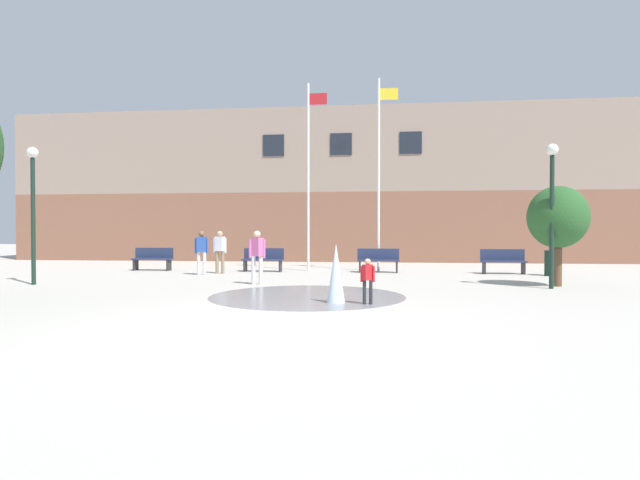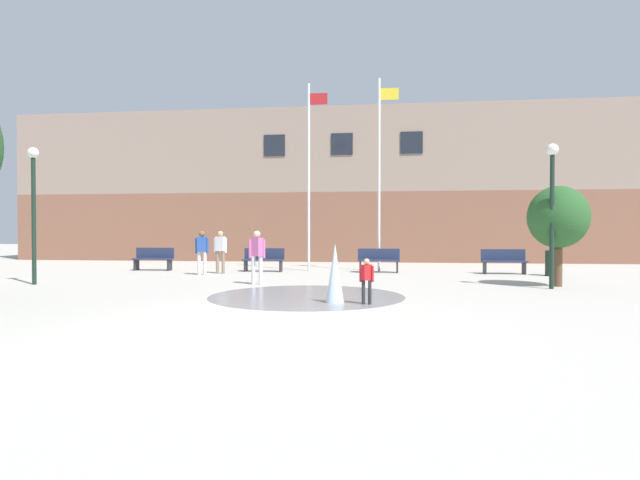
{
  "view_description": "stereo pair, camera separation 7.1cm",
  "coord_description": "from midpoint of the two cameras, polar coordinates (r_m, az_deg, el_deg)",
  "views": [
    {
      "loc": [
        1.81,
        -7.79,
        1.56
      ],
      "look_at": [
        0.04,
        7.74,
        1.3
      ],
      "focal_mm": 28.0,
      "sensor_mm": 36.0,
      "label": 1
    },
    {
      "loc": [
        1.88,
        -7.78,
        1.56
      ],
      "look_at": [
        0.04,
        7.74,
        1.3
      ],
      "focal_mm": 28.0,
      "sensor_mm": 36.0,
      "label": 2
    }
  ],
  "objects": [
    {
      "name": "splash_fountain",
      "position": [
        11.47,
        0.1,
        -5.05
      ],
      "size": [
        4.73,
        4.73,
        1.31
      ],
      "color": "gray",
      "rests_on": "ground"
    },
    {
      "name": "child_in_fountain",
      "position": [
        10.76,
        5.28,
        -4.28
      ],
      "size": [
        0.31,
        0.23,
        0.99
      ],
      "rotation": [
        0.0,
        0.0,
        0.71
      ],
      "color": "#28282D",
      "rests_on": "ground"
    },
    {
      "name": "park_bench_under_left_flagpole",
      "position": [
        19.65,
        -6.62,
        -2.2
      ],
      "size": [
        1.6,
        0.44,
        0.91
      ],
      "color": "#28282D",
      "rests_on": "ground"
    },
    {
      "name": "lamp_post_left_lane",
      "position": [
        16.96,
        -30.08,
        4.44
      ],
      "size": [
        0.32,
        0.32,
        4.04
      ],
      "color": "#192D23",
      "rests_on": "ground"
    },
    {
      "name": "park_bench_far_left",
      "position": [
        21.2,
        -18.65,
        -2.02
      ],
      "size": [
        1.6,
        0.44,
        0.91
      ],
      "color": "#28282D",
      "rests_on": "ground"
    },
    {
      "name": "teen_by_trashcan",
      "position": [
        14.83,
        -7.34,
        -1.47
      ],
      "size": [
        0.5,
        0.36,
        1.59
      ],
      "rotation": [
        0.0,
        0.0,
        2.54
      ],
      "color": "silver",
      "rests_on": "ground"
    },
    {
      "name": "adult_near_bench",
      "position": [
        18.96,
        -11.48,
        -0.96
      ],
      "size": [
        0.5,
        0.27,
        1.59
      ],
      "rotation": [
        0.0,
        0.0,
        2.92
      ],
      "color": "#89755B",
      "rests_on": "ground"
    },
    {
      "name": "flagpole_left",
      "position": [
        20.04,
        -1.37,
        7.86
      ],
      "size": [
        0.8,
        0.1,
        7.46
      ],
      "color": "silver",
      "rests_on": "ground"
    },
    {
      "name": "adult_in_red",
      "position": [
        18.43,
        -13.49,
        -1.02
      ],
      "size": [
        0.5,
        0.27,
        1.59
      ],
      "rotation": [
        0.0,
        0.0,
        0.23
      ],
      "color": "silver",
      "rests_on": "ground"
    },
    {
      "name": "lamp_post_right_lane",
      "position": [
        15.02,
        24.86,
        4.76
      ],
      "size": [
        0.32,
        0.32,
        3.96
      ],
      "color": "#192D23",
      "rests_on": "ground"
    },
    {
      "name": "street_tree_near_building",
      "position": [
        15.74,
        25.42,
        2.32
      ],
      "size": [
        1.67,
        1.67,
        2.87
      ],
      "color": "brown",
      "rests_on": "ground"
    },
    {
      "name": "ground_plane",
      "position": [
        8.15,
        -6.81,
        -10.09
      ],
      "size": [
        100.0,
        100.0,
        0.0
      ],
      "primitive_type": "plane",
      "color": "#B2ADA3"
    },
    {
      "name": "park_bench_center",
      "position": [
        19.22,
        6.56,
        -2.28
      ],
      "size": [
        1.6,
        0.44,
        0.91
      ],
      "color": "#28282D",
      "rests_on": "ground"
    },
    {
      "name": "flagpole_right",
      "position": [
        19.86,
        6.71,
        8.07
      ],
      "size": [
        0.8,
        0.1,
        7.56
      ],
      "color": "silver",
      "rests_on": "ground"
    },
    {
      "name": "park_bench_under_right_flagpole",
      "position": [
        19.65,
        20.1,
        -2.26
      ],
      "size": [
        1.6,
        0.44,
        0.91
      ],
      "color": "#28282D",
      "rests_on": "ground"
    },
    {
      "name": "library_building",
      "position": [
        28.6,
        2.78,
        5.86
      ],
      "size": [
        36.0,
        6.05,
        8.01
      ],
      "color": "brown",
      "rests_on": "ground"
    },
    {
      "name": "trash_can",
      "position": [
        19.43,
        24.98,
        -2.41
      ],
      "size": [
        0.56,
        0.56,
        0.9
      ],
      "primitive_type": "cylinder",
      "color": "#193323",
      "rests_on": "ground"
    }
  ]
}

